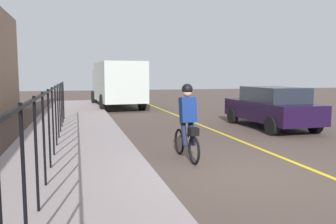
# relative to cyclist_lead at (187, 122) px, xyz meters

# --- Properties ---
(ground_plane) EXTENTS (80.00, 80.00, 0.00)m
(ground_plane) POSITION_rel_cyclist_lead_xyz_m (-1.46, -0.72, -0.91)
(ground_plane) COLOR #4E3F38
(lane_line_centre) EXTENTS (36.00, 0.12, 0.01)m
(lane_line_centre) POSITION_rel_cyclist_lead_xyz_m (-1.46, -2.32, -0.91)
(lane_line_centre) COLOR yellow
(lane_line_centre) RESTS_ON ground
(sidewalk) EXTENTS (40.00, 3.20, 0.15)m
(sidewalk) POSITION_rel_cyclist_lead_xyz_m (-1.46, 2.68, -0.84)
(sidewalk) COLOR gray
(sidewalk) RESTS_ON ground
(iron_fence) EXTENTS (16.01, 0.04, 1.60)m
(iron_fence) POSITION_rel_cyclist_lead_xyz_m (-0.46, 3.08, 0.34)
(iron_fence) COLOR black
(iron_fence) RESTS_ON sidewalk
(cyclist_lead) EXTENTS (1.71, 0.37, 1.83)m
(cyclist_lead) POSITION_rel_cyclist_lead_xyz_m (0.00, 0.00, 0.00)
(cyclist_lead) COLOR black
(cyclist_lead) RESTS_ON ground
(patrol_sedan) EXTENTS (4.40, 1.92, 1.58)m
(patrol_sedan) POSITION_rel_cyclist_lead_xyz_m (3.84, -4.65, -0.09)
(patrol_sedan) COLOR black
(patrol_sedan) RESTS_ON ground
(box_truck_background) EXTENTS (6.84, 2.87, 2.78)m
(box_truck_background) POSITION_rel_cyclist_lead_xyz_m (13.52, 0.12, 0.64)
(box_truck_background) COLOR #B7C1BA
(box_truck_background) RESTS_ON ground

